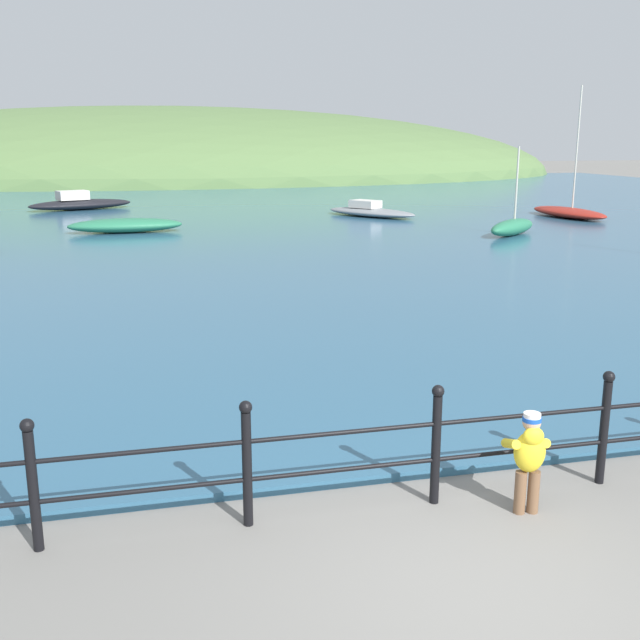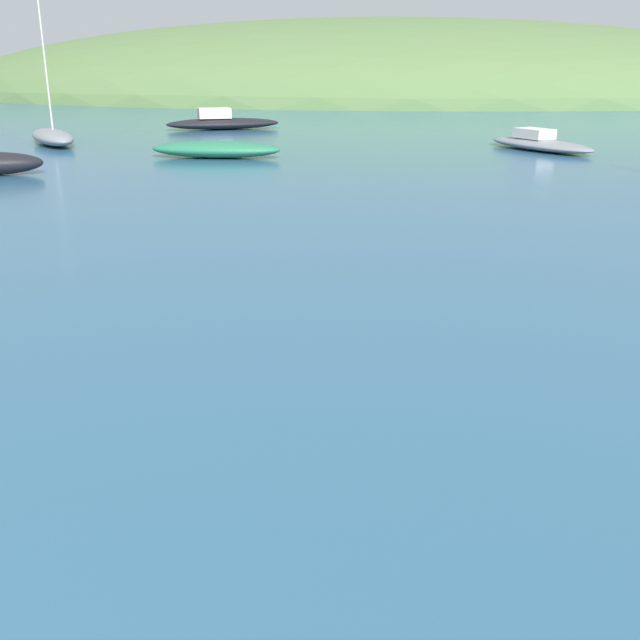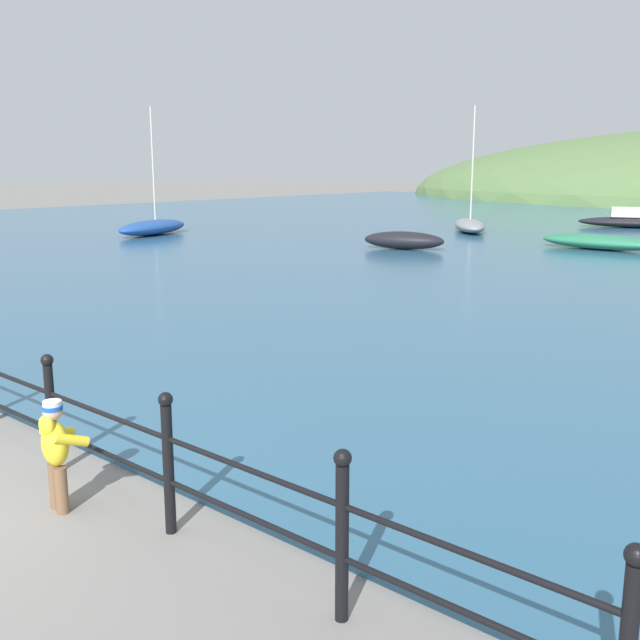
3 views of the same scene
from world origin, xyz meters
The scene contains 7 objects.
iron_railing centered at (0.11, 1.50, 0.64)m, with size 11.09×0.12×1.21m.
child_in_coat centered at (0.88, 1.11, 0.60)m, with size 0.41×0.40×1.00m.
boat_twin_mast centered at (-5.19, 33.20, 0.39)m, with size 5.18×3.33×0.91m.
boat_red_dinghy centered at (-18.83, 16.63, 0.41)m, with size 2.58×4.32×5.10m.
boat_white_sailboat centered at (-9.78, 26.43, 0.39)m, with size 3.48×4.13×5.20m.
boat_green_fishing centered at (-8.06, 19.09, 0.40)m, with size 2.95×1.83×0.60m.
boat_mid_harbor centered at (-2.99, 23.47, 0.36)m, with size 4.09×1.37×0.51m.
Camera 3 is at (6.61, -1.96, 2.99)m, focal length 42.00 mm.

